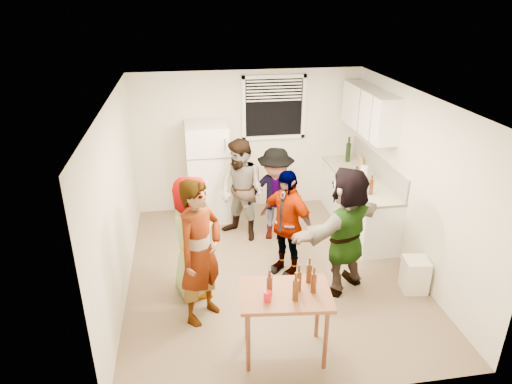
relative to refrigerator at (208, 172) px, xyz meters
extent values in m
cube|color=white|center=(0.00, 0.00, 0.00)|extent=(0.70, 0.70, 1.70)
cube|color=white|center=(2.45, -0.73, -0.42)|extent=(0.60, 2.20, 0.86)
cube|color=beige|center=(2.45, -0.73, 0.03)|extent=(0.64, 2.22, 0.04)
cube|color=beige|center=(2.74, -0.73, 0.23)|extent=(0.03, 2.20, 0.36)
cube|color=white|center=(2.58, -0.53, 1.10)|extent=(0.34, 1.60, 0.70)
cylinder|color=white|center=(2.43, -0.92, 0.05)|extent=(0.12, 0.12, 0.26)
cylinder|color=black|center=(2.50, 0.02, 0.05)|extent=(0.08, 0.08, 0.33)
cylinder|color=#47230C|center=(2.35, -1.43, 0.05)|extent=(0.06, 0.06, 0.23)
cylinder|color=#0949BB|center=(2.28, -1.35, 0.05)|extent=(0.10, 0.10, 0.13)
cube|color=gold|center=(2.67, -0.19, 0.12)|extent=(0.02, 0.17, 0.14)
cube|color=silver|center=(2.57, -2.61, -0.60)|extent=(0.36, 0.36, 0.47)
cylinder|color=#47230C|center=(0.67, -3.61, -0.04)|extent=(0.06, 0.06, 0.24)
cylinder|color=red|center=(0.38, -3.58, -0.04)|extent=(0.08, 0.08, 0.11)
imported|color=#979797|center=(-0.34, -2.18, -0.85)|extent=(1.68, 0.86, 0.53)
imported|color=#141933|center=(-0.26, -2.71, -0.85)|extent=(1.78, 1.74, 0.44)
imported|color=brown|center=(0.47, -0.81, -0.85)|extent=(1.74, 1.73, 0.62)
imported|color=#3D3D42|center=(1.00, -0.91, -0.85)|extent=(1.40, 1.75, 0.57)
imported|color=black|center=(0.95, -1.92, -0.85)|extent=(1.80, 1.69, 0.38)
imported|color=#EC845C|center=(1.63, -2.38, -0.85)|extent=(2.28, 2.32, 0.51)
camera|label=1|loc=(-0.33, -7.33, 2.87)|focal=32.00mm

